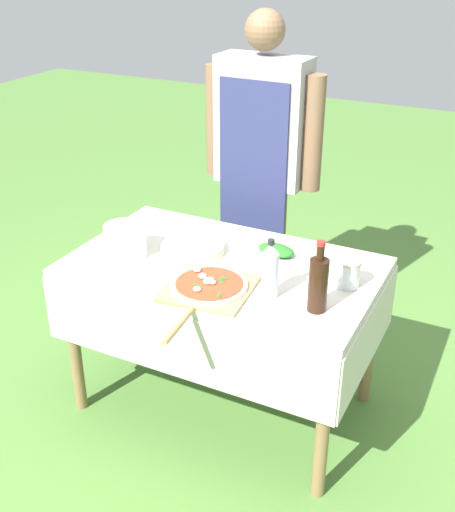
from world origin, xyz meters
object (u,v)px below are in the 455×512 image
(person_cook, at_px, (262,153))
(water_bottle, at_px, (270,270))
(plate_stack, at_px, (193,248))
(sauce_jar, at_px, (348,275))
(mixing_tub, at_px, (126,240))
(herb_container, at_px, (276,251))
(prep_table, at_px, (223,285))
(oil_bottle, at_px, (318,283))
(pizza_on_peel, at_px, (208,288))

(person_cook, relative_size, water_bottle, 6.99)
(plate_stack, bearing_deg, sauce_jar, 0.54)
(mixing_tub, relative_size, plate_stack, 0.64)
(person_cook, distance_m, herb_container, 0.67)
(person_cook, relative_size, sauce_jar, 15.11)
(prep_table, distance_m, sauce_jar, 0.53)
(person_cook, xyz_separation_m, sauce_jar, (0.66, -0.66, -0.20))
(sauce_jar, bearing_deg, oil_bottle, -102.02)
(oil_bottle, height_order, herb_container, oil_bottle)
(person_cook, distance_m, water_bottle, 0.97)
(prep_table, bearing_deg, pizza_on_peel, -77.89)
(sauce_jar, bearing_deg, water_bottle, -139.15)
(person_cook, xyz_separation_m, oil_bottle, (0.61, -0.88, -0.14))
(pizza_on_peel, bearing_deg, person_cook, 96.19)
(herb_container, bearing_deg, person_cook, 119.98)
(prep_table, distance_m, oil_bottle, 0.54)
(oil_bottle, xyz_separation_m, sauce_jar, (0.05, 0.22, -0.06))
(person_cook, distance_m, pizza_on_peel, 0.99)
(person_cook, bearing_deg, water_bottle, 117.39)
(plate_stack, bearing_deg, water_bottle, -24.25)
(person_cook, xyz_separation_m, water_bottle, (0.42, -0.87, -0.14))
(plate_stack, bearing_deg, oil_bottle, -18.60)
(plate_stack, bearing_deg, mixing_tub, -147.42)
(pizza_on_peel, relative_size, mixing_tub, 3.20)
(water_bottle, distance_m, sauce_jar, 0.32)
(pizza_on_peel, distance_m, mixing_tub, 0.47)
(prep_table, relative_size, herb_container, 6.19)
(sauce_jar, bearing_deg, prep_table, -174.40)
(prep_table, height_order, sauce_jar, sauce_jar)
(prep_table, xyz_separation_m, plate_stack, (-0.17, 0.04, 0.12))
(oil_bottle, xyz_separation_m, water_bottle, (-0.19, 0.01, 0.00))
(prep_table, distance_m, plate_stack, 0.21)
(person_cook, xyz_separation_m, mixing_tub, (-0.26, -0.82, -0.18))
(prep_table, bearing_deg, person_cook, 101.91)
(pizza_on_peel, distance_m, water_bottle, 0.25)
(prep_table, distance_m, pizza_on_peel, 0.26)
(herb_container, bearing_deg, plate_stack, -160.55)
(person_cook, bearing_deg, sauce_jar, 136.34)
(prep_table, relative_size, sauce_jar, 11.72)
(sauce_jar, bearing_deg, plate_stack, -179.46)
(water_bottle, height_order, sauce_jar, water_bottle)
(mixing_tub, xyz_separation_m, plate_stack, (0.24, 0.15, -0.05))
(oil_bottle, relative_size, water_bottle, 1.17)
(person_cook, bearing_deg, mixing_tub, 74.01)
(oil_bottle, bearing_deg, herb_container, 131.93)
(prep_table, height_order, person_cook, person_cook)
(sauce_jar, bearing_deg, mixing_tub, -170.23)
(prep_table, xyz_separation_m, sauce_jar, (0.51, 0.05, 0.15))
(herb_container, distance_m, mixing_tub, 0.63)
(prep_table, height_order, mixing_tub, mixing_tub)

